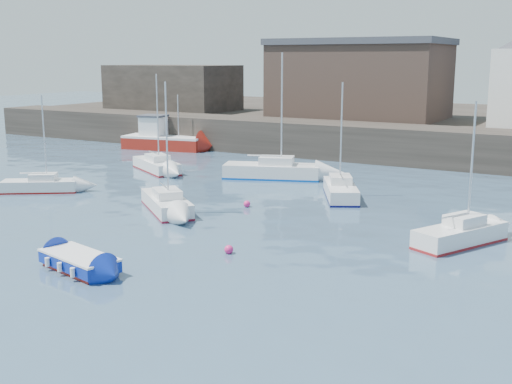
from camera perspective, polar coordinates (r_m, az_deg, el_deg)
The scene contains 16 objects.
water at distance 25.47m, azimuth -13.64°, elevation -8.11°, with size 220.00×220.00×0.00m, color #2D4760.
quay_wall at distance 55.30m, azimuth 11.92°, elevation 4.23°, with size 90.00×5.00×3.00m, color #28231E.
land_strip at distance 72.56m, azimuth 16.34°, elevation 5.67°, with size 90.00×32.00×2.80m, color #28231E.
warehouse at distance 64.41m, azimuth 9.20°, elevation 9.93°, with size 16.40×10.40×7.60m.
bldg_west at distance 74.28m, azimuth -7.41°, elevation 9.19°, with size 14.00×8.00×5.00m.
blue_dinghy at distance 27.31m, azimuth -15.44°, elevation -5.96°, with size 4.05×2.44×0.72m.
fishing_boat at distance 62.31m, azimuth -8.33°, elevation 4.73°, with size 8.29×4.34×5.22m.
sailboat_a at distance 44.01m, azimuth -18.62°, elevation 0.57°, with size 4.85×3.96×6.25m.
sailboat_b at distance 36.82m, azimuth -7.96°, elevation -0.96°, with size 5.53×5.01×7.30m.
sailboat_c at distance 31.43m, azimuth 17.73°, elevation -3.57°, with size 3.68×5.24×6.64m.
sailboat_e at distance 50.07m, azimuth -8.83°, elevation 2.40°, with size 5.89×4.53×7.42m.
sailboat_f at distance 40.28m, azimuth 7.52°, elevation 0.19°, with size 4.11×5.65×7.11m.
sailboat_h at distance 46.43m, azimuth 1.47°, elevation 1.93°, with size 7.29×4.47×8.94m.
buoy_near at distance 27.63m, azimuth -12.62°, elevation -6.48°, with size 0.43×0.43×0.43m, color #E02471.
buoy_mid at distance 28.75m, azimuth -2.43°, elevation -5.48°, with size 0.40×0.40×0.40m, color #E02471.
buoy_far at distance 37.57m, azimuth -0.81°, elevation -1.33°, with size 0.40×0.40×0.40m, color #E02471.
Camera 1 is at (16.68, -17.26, 8.52)m, focal length 45.00 mm.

